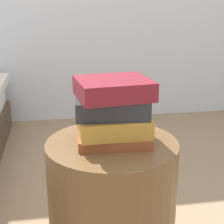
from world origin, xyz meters
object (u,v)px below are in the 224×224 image
Objects in this scene: book_rust at (114,137)px; book_maroon at (113,88)px; side_table at (112,213)px; book_ochre at (113,124)px; book_charcoal at (112,107)px.

book_maroon is (-0.00, 0.00, 0.17)m from book_rust.
side_table is 2.41× the size of book_ochre.
book_ochre is 0.13m from book_maroon.
book_maroon is at bearing 154.07° from book_rust.
book_ochre is at bearing 39.23° from book_charcoal.
book_rust is 1.03× the size of book_ochre.
side_table is 2.39× the size of book_maroon.
book_maroon is (0.00, -0.00, 0.13)m from book_ochre.
side_table is 0.47m from book_maroon.
book_ochre is 0.99× the size of book_maroon.
book_rust is 1.02× the size of book_maroon.
book_rust reaches higher than side_table.
side_table is 2.36× the size of book_charcoal.
book_ochre is at bearing 163.29° from book_rust.
book_maroon is at bearing 57.97° from side_table.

